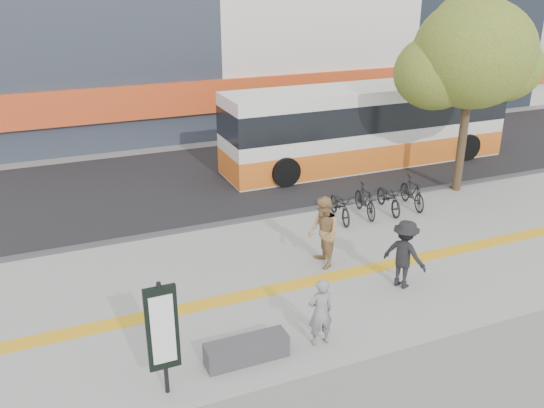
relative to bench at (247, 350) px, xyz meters
name	(u,v)px	position (x,y,z in m)	size (l,w,h in m)	color
ground	(336,304)	(2.60, 1.20, -0.30)	(120.00, 120.00, 0.00)	slate
sidewalk	(307,272)	(2.60, 2.70, -0.27)	(40.00, 7.00, 0.08)	slate
tactile_strip	(316,280)	(2.60, 2.20, -0.22)	(40.00, 0.45, 0.01)	gold
street	(216,179)	(2.60, 10.20, -0.28)	(40.00, 8.00, 0.06)	black
curb	(256,219)	(2.60, 6.20, -0.23)	(40.00, 0.25, 0.14)	#363639
bench	(247,350)	(0.00, 0.00, 0.00)	(1.60, 0.45, 0.45)	#363639
signboard	(162,330)	(-1.60, -0.31, 1.06)	(0.55, 0.10, 2.20)	black
street_tree	(470,56)	(9.78, 6.02, 4.21)	(4.40, 3.80, 6.31)	#322517
bus	(367,128)	(8.53, 9.70, 1.16)	(11.22, 2.66, 2.99)	silver
bicycle_row	(376,199)	(6.15, 5.20, 0.24)	(3.36, 1.76, 0.98)	black
seated_woman	(320,312)	(1.52, -0.05, 0.49)	(0.52, 0.34, 1.44)	black
pedestrian_tan	(323,232)	(3.08, 2.83, 0.69)	(0.89, 0.69, 1.82)	#9C784B
pedestrian_dark	(404,254)	(4.35, 1.21, 0.60)	(1.07, 0.62, 1.66)	black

